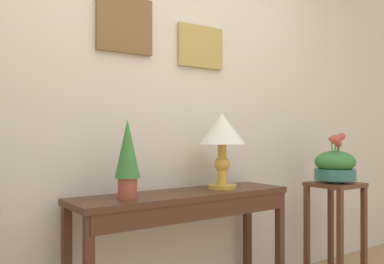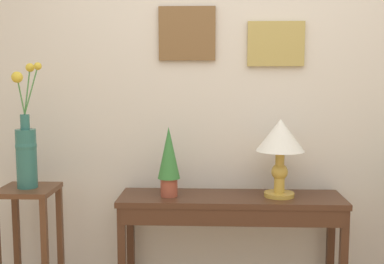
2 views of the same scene
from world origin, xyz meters
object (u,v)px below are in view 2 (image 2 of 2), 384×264
at_px(table_lamp, 280,142).
at_px(potted_plant_on_console, 169,159).
at_px(console_table, 231,214).
at_px(flower_vase_tall_left, 26,148).
at_px(pedestal_stand_left, 30,252).

height_order(table_lamp, potted_plant_on_console, table_lamp).
xyz_separation_m(console_table, potted_plant_on_console, (-0.38, 0.00, 0.34)).
bearing_deg(console_table, flower_vase_tall_left, -176.42).
height_order(console_table, pedestal_stand_left, pedestal_stand_left).
bearing_deg(pedestal_stand_left, potted_plant_on_console, 5.42).
xyz_separation_m(console_table, flower_vase_tall_left, (-1.22, -0.08, 0.41)).
distance_m(console_table, table_lamp, 0.53).
bearing_deg(flower_vase_tall_left, potted_plant_on_console, 5.47).
relative_size(potted_plant_on_console, flower_vase_tall_left, 0.57).
relative_size(pedestal_stand_left, flower_vase_tall_left, 1.08).
distance_m(table_lamp, pedestal_stand_left, 1.66).
distance_m(potted_plant_on_console, flower_vase_tall_left, 0.85).
distance_m(console_table, potted_plant_on_console, 0.51).
xyz_separation_m(console_table, table_lamp, (0.29, 0.02, 0.44)).
bearing_deg(flower_vase_tall_left, table_lamp, 3.79).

